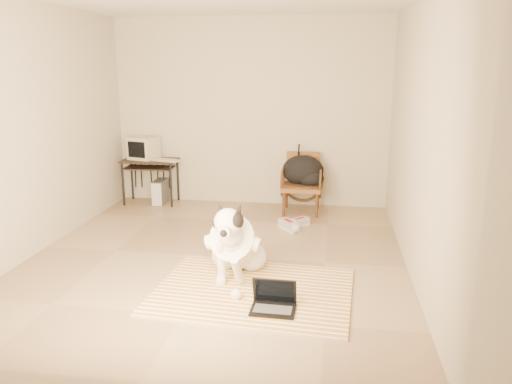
% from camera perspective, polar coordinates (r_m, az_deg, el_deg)
% --- Properties ---
extents(floor, '(4.50, 4.50, 0.00)m').
position_cam_1_polar(floor, '(5.49, -4.44, -7.36)').
color(floor, '#997D5E').
rests_on(floor, ground).
extents(wall_back, '(4.50, 0.00, 4.50)m').
position_cam_1_polar(wall_back, '(7.34, -0.67, 9.04)').
color(wall_back, '#BBAE99').
rests_on(wall_back, floor).
extents(wall_front, '(4.50, 0.00, 4.50)m').
position_cam_1_polar(wall_front, '(3.04, -14.47, 1.07)').
color(wall_front, '#BBAE99').
rests_on(wall_front, floor).
extents(wall_left, '(0.00, 4.50, 4.50)m').
position_cam_1_polar(wall_left, '(5.93, -24.02, 6.57)').
color(wall_left, '#BBAE99').
rests_on(wall_left, floor).
extents(wall_right, '(0.00, 4.50, 4.50)m').
position_cam_1_polar(wall_right, '(5.08, 17.94, 6.00)').
color(wall_right, '#BBAE99').
rests_on(wall_right, floor).
extents(rug, '(1.86, 1.47, 0.02)m').
position_cam_1_polar(rug, '(4.66, -0.36, -11.26)').
color(rug, orange).
rests_on(rug, floor).
extents(dog, '(0.56, 1.17, 0.84)m').
position_cam_1_polar(dog, '(4.86, -2.38, -6.00)').
color(dog, white).
rests_on(dog, rug).
extents(laptop, '(0.38, 0.28, 0.26)m').
position_cam_1_polar(laptop, '(4.31, 2.02, -12.45)').
color(laptop, black).
rests_on(laptop, rug).
extents(computer_desk, '(0.81, 0.47, 0.66)m').
position_cam_1_polar(computer_desk, '(7.58, -12.04, 2.94)').
color(computer_desk, black).
rests_on(computer_desk, floor).
extents(crt_monitor, '(0.45, 0.43, 0.33)m').
position_cam_1_polar(crt_monitor, '(7.62, -12.72, 4.94)').
color(crt_monitor, '#BAAD91').
rests_on(crt_monitor, computer_desk).
extents(desk_keyboard, '(0.43, 0.25, 0.03)m').
position_cam_1_polar(desk_keyboard, '(7.40, -10.24, 3.60)').
color(desk_keyboard, '#BAAD91').
rests_on(desk_keyboard, computer_desk).
extents(pc_tower, '(0.17, 0.38, 0.36)m').
position_cam_1_polar(pc_tower, '(7.62, -10.86, 0.02)').
color(pc_tower, '#454447').
rests_on(pc_tower, floor).
extents(rattan_chair, '(0.55, 0.53, 0.83)m').
position_cam_1_polar(rattan_chair, '(7.04, 5.24, 1.04)').
color(rattan_chair, brown).
rests_on(rattan_chair, floor).
extents(backpack, '(0.59, 0.49, 0.43)m').
position_cam_1_polar(backpack, '(7.01, 5.54, 2.32)').
color(backpack, black).
rests_on(backpack, rattan_chair).
extents(sneaker_left, '(0.31, 0.35, 0.12)m').
position_cam_1_polar(sneaker_left, '(6.33, 3.78, -3.86)').
color(sneaker_left, silver).
rests_on(sneaker_left, floor).
extents(sneaker_right, '(0.29, 0.30, 0.11)m').
position_cam_1_polar(sneaker_right, '(6.48, 4.89, -3.51)').
color(sneaker_right, silver).
rests_on(sneaker_right, floor).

